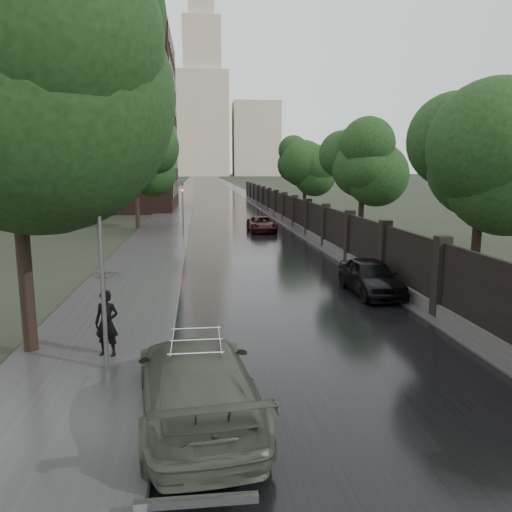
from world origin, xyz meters
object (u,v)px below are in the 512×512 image
(pedestrian_umbrella, at_px, (105,288))
(lamp_post, at_px, (102,265))
(volga_sedan, at_px, (197,381))
(car_right_near, at_px, (371,277))
(tree_left_far, at_px, (135,163))
(car_right_far, at_px, (262,224))
(tree_right_a, at_px, (482,165))
(tree_left_near, at_px, (11,102))
(tree_right_b, at_px, (363,166))
(traffic_light, at_px, (183,204))
(tree_right_c, at_px, (305,167))

(pedestrian_umbrella, bearing_deg, lamp_post, -67.68)
(volga_sedan, bearing_deg, car_right_near, -131.85)
(tree_left_far, relative_size, pedestrian_umbrella, 2.80)
(car_right_near, relative_size, car_right_far, 0.97)
(tree_right_a, relative_size, pedestrian_umbrella, 2.66)
(lamp_post, height_order, volga_sedan, lamp_post)
(tree_left_near, relative_size, tree_right_b, 1.31)
(tree_right_a, height_order, lamp_post, tree_right_a)
(tree_right_b, bearing_deg, pedestrian_umbrella, -123.55)
(tree_right_a, distance_m, traffic_light, 20.85)
(traffic_light, height_order, car_right_far, traffic_light)
(tree_left_near, bearing_deg, volga_sedan, -41.91)
(tree_left_far, height_order, tree_right_c, tree_left_far)
(tree_right_b, xyz_separation_m, tree_right_c, (0.00, 18.00, 0.00))
(volga_sedan, distance_m, car_right_far, 29.19)
(tree_left_far, distance_m, car_right_near, 24.99)
(lamp_post, distance_m, car_right_near, 11.25)
(lamp_post, bearing_deg, traffic_light, 87.32)
(lamp_post, bearing_deg, volga_sedan, -48.23)
(tree_left_near, height_order, lamp_post, tree_left_near)
(car_right_near, xyz_separation_m, car_right_far, (-1.80, 19.66, -0.11))
(tree_right_b, relative_size, car_right_far, 1.64)
(tree_right_c, bearing_deg, pedestrian_umbrella, -109.09)
(tree_right_b, distance_m, traffic_light, 12.44)
(tree_right_a, relative_size, volga_sedan, 1.29)
(traffic_light, relative_size, car_right_far, 0.94)
(volga_sedan, relative_size, pedestrian_umbrella, 2.06)
(tree_right_a, height_order, volga_sedan, tree_right_a)
(traffic_light, bearing_deg, lamp_post, -92.68)
(lamp_post, bearing_deg, pedestrian_umbrella, 98.01)
(tree_left_near, bearing_deg, tree_right_c, 67.80)
(tree_right_a, bearing_deg, car_right_far, 106.53)
(traffic_light, distance_m, car_right_far, 6.81)
(volga_sedan, bearing_deg, tree_right_a, -146.14)
(traffic_light, relative_size, car_right_near, 0.97)
(tree_right_c, bearing_deg, volga_sedan, -104.74)
(tree_left_far, distance_m, tree_right_c, 18.45)
(tree_right_b, relative_size, traffic_light, 1.75)
(tree_right_a, bearing_deg, pedestrian_umbrella, -156.60)
(tree_left_far, height_order, lamp_post, tree_left_far)
(tree_left_near, relative_size, volga_sedan, 1.69)
(tree_left_near, xyz_separation_m, tree_right_a, (15.10, 5.00, -1.47))
(tree_left_far, height_order, traffic_light, tree_left_far)
(volga_sedan, bearing_deg, traffic_light, -93.42)
(tree_left_far, xyz_separation_m, tree_right_b, (15.50, -8.00, -0.29))
(tree_left_near, bearing_deg, car_right_far, 69.71)
(tree_right_a, relative_size, car_right_near, 1.70)
(tree_right_b, height_order, lamp_post, tree_right_b)
(tree_right_c, distance_m, car_right_near, 32.32)
(tree_left_far, bearing_deg, car_right_near, -62.36)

